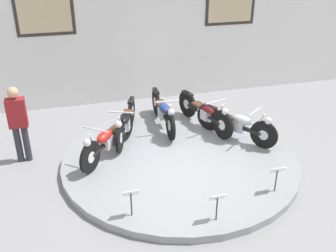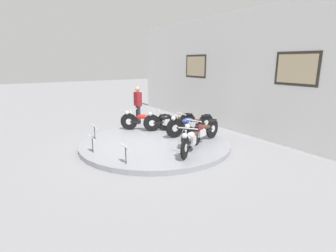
% 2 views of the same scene
% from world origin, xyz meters
% --- Properties ---
extents(ground_plane, '(60.00, 60.00, 0.00)m').
position_xyz_m(ground_plane, '(0.00, 0.00, 0.00)').
color(ground_plane, gray).
extents(display_platform, '(4.77, 4.77, 0.14)m').
position_xyz_m(display_platform, '(0.00, 0.00, 0.07)').
color(display_platform, gray).
rests_on(display_platform, ground_plane).
extents(back_wall, '(14.00, 0.22, 4.43)m').
position_xyz_m(back_wall, '(0.00, 3.57, 2.22)').
color(back_wall, white).
rests_on(back_wall, ground_plane).
extents(motorcycle_red, '(1.27, 1.59, 0.79)m').
position_xyz_m(motorcycle_red, '(-1.40, 0.38, 0.53)').
color(motorcycle_red, black).
rests_on(motorcycle_red, display_platform).
extents(motorcycle_black, '(0.77, 1.87, 0.79)m').
position_xyz_m(motorcycle_black, '(-0.92, 1.10, 0.52)').
color(motorcycle_black, black).
rests_on(motorcycle_black, display_platform).
extents(motorcycle_blue, '(0.54, 2.02, 0.81)m').
position_xyz_m(motorcycle_blue, '(-0.00, 1.38, 0.54)').
color(motorcycle_blue, black).
rests_on(motorcycle_blue, display_platform).
extents(motorcycle_maroon, '(0.71, 1.93, 0.80)m').
position_xyz_m(motorcycle_maroon, '(0.92, 1.10, 0.54)').
color(motorcycle_maroon, black).
rests_on(motorcycle_maroon, display_platform).
extents(motorcycle_silver, '(1.23, 1.60, 0.78)m').
position_xyz_m(motorcycle_silver, '(1.40, 0.38, 0.52)').
color(motorcycle_silver, black).
rests_on(motorcycle_silver, display_platform).
extents(info_placard_front_left, '(0.26, 0.11, 0.51)m').
position_xyz_m(info_placard_front_left, '(-1.28, -1.58, 0.51)').
color(info_placard_front_left, '#333338').
rests_on(info_placard_front_left, display_platform).
extents(info_placard_front_centre, '(0.26, 0.11, 0.51)m').
position_xyz_m(info_placard_front_centre, '(0.00, -2.03, 0.51)').
color(info_placard_front_centre, '#333338').
rests_on(info_placard_front_centre, display_platform).
extents(info_placard_front_right, '(0.26, 0.11, 0.51)m').
position_xyz_m(info_placard_front_right, '(1.28, -1.58, 0.51)').
color(info_placard_front_right, '#333338').
rests_on(info_placard_front_right, display_platform).
extents(visitor_standing, '(0.36, 0.22, 1.62)m').
position_xyz_m(visitor_standing, '(-3.08, 0.89, 0.91)').
color(visitor_standing, '#2D2D38').
rests_on(visitor_standing, ground_plane).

